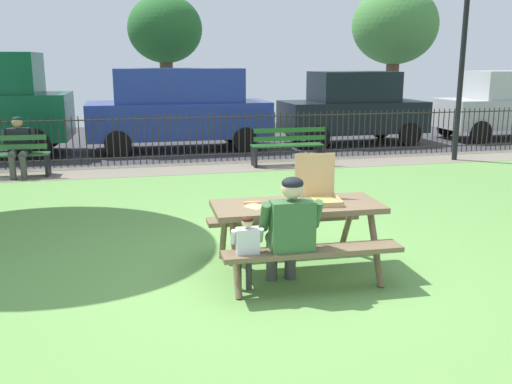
{
  "coord_description": "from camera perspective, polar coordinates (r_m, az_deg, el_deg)",
  "views": [
    {
      "loc": [
        -1.43,
        -5.46,
        2.26
      ],
      "look_at": [
        0.01,
        0.8,
        0.75
      ],
      "focal_mm": 39.25,
      "sensor_mm": 36.0,
      "label": 1
    }
  ],
  "objects": [
    {
      "name": "person_on_park_bench",
      "position": [
        12.07,
        -23.03,
        4.53
      ],
      "size": [
        0.61,
        0.59,
        1.19
      ],
      "color": "#434343",
      "rests_on": "ground"
    },
    {
      "name": "ground",
      "position": [
        7.52,
        -1.37,
        -4.35
      ],
      "size": [
        28.0,
        11.13,
        0.02
      ],
      "primitive_type": "cube",
      "color": "#679B4B"
    },
    {
      "name": "iron_fence_streetside",
      "position": [
        12.78,
        -6.42,
        5.5
      ],
      "size": [
        19.18,
        0.03,
        1.1
      ],
      "color": "#2D2823",
      "rests_on": "ground"
    },
    {
      "name": "far_tree_center",
      "position": [
        23.74,
        13.97,
        16.08
      ],
      "size": [
        3.38,
        3.38,
        5.17
      ],
      "color": "brown",
      "rests_on": "ground"
    },
    {
      "name": "pizza_slice_on_table",
      "position": [
        5.9,
        -0.21,
        -1.32
      ],
      "size": [
        0.18,
        0.24,
        0.02
      ],
      "color": "#F9DE75",
      "rests_on": "picnic_table_foreground"
    },
    {
      "name": "adult_at_table",
      "position": [
        5.5,
        3.43,
        -3.72
      ],
      "size": [
        0.61,
        0.6,
        1.19
      ],
      "color": "#484848",
      "rests_on": "ground"
    },
    {
      "name": "street_asphalt",
      "position": [
        16.72,
        -7.93,
        5.3
      ],
      "size": [
        28.0,
        7.84,
        0.01
      ],
      "primitive_type": "cube",
      "color": "#38383D"
    },
    {
      "name": "cobblestone_walkway",
      "position": [
        12.19,
        -5.97,
        2.44
      ],
      "size": [
        28.0,
        1.4,
        0.01
      ],
      "primitive_type": "cube",
      "color": "gray"
    },
    {
      "name": "parked_car_far_right",
      "position": [
        18.26,
        24.04,
        8.16
      ],
      "size": [
        3.91,
        1.85,
        1.98
      ],
      "color": "#B4B8B9",
      "rests_on": "ground"
    },
    {
      "name": "picnic_table_foreground",
      "position": [
        6.04,
        4.18,
        -2.79
      ],
      "size": [
        1.83,
        1.52,
        0.79
      ],
      "color": "brown",
      "rests_on": "ground"
    },
    {
      "name": "lamp_post_walkway",
      "position": [
        13.74,
        20.35,
        13.38
      ],
      "size": [
        0.28,
        0.28,
        4.08
      ],
      "color": "black",
      "rests_on": "ground"
    },
    {
      "name": "park_bench_left",
      "position": [
        12.13,
        -24.09,
        3.32
      ],
      "size": [
        1.61,
        0.5,
        0.85
      ],
      "color": "#2F6033",
      "rests_on": "ground"
    },
    {
      "name": "child_at_table",
      "position": [
        5.43,
        -1.0,
        -5.61
      ],
      "size": [
        0.32,
        0.31,
        0.83
      ],
      "color": "#3D3D3D",
      "rests_on": "ground"
    },
    {
      "name": "far_tree_midleft",
      "position": [
        21.32,
        -9.25,
        15.91
      ],
      "size": [
        2.69,
        2.69,
        4.6
      ],
      "color": "brown",
      "rests_on": "ground"
    },
    {
      "name": "parked_car_center",
      "position": [
        14.7,
        -7.88,
        8.55
      ],
      "size": [
        4.63,
        2.0,
        2.08
      ],
      "color": "navy",
      "rests_on": "ground"
    },
    {
      "name": "parked_car_right",
      "position": [
        15.86,
        9.83,
        8.51
      ],
      "size": [
        3.95,
        1.92,
        1.98
      ],
      "color": "black",
      "rests_on": "ground"
    },
    {
      "name": "pizza_box_open",
      "position": [
        6.1,
        6.28,
        -0.08
      ],
      "size": [
        0.5,
        0.52,
        0.5
      ],
      "color": "tan",
      "rests_on": "picnic_table_foreground"
    },
    {
      "name": "park_bench_center",
      "position": [
        12.38,
        3.28,
        4.63
      ],
      "size": [
        1.6,
        0.46,
        0.85
      ],
      "color": "#255C26",
      "rests_on": "ground"
    }
  ]
}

